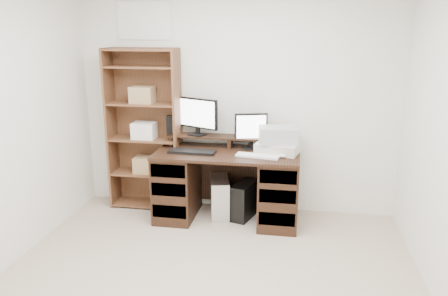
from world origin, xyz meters
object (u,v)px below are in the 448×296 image
(printer, at_px, (278,148))
(bookshelf, at_px, (145,128))
(desk, at_px, (227,184))
(tower_silver, at_px, (220,197))
(monitor_wide, at_px, (198,115))
(monitor_small, at_px, (251,130))
(tower_black, at_px, (244,200))

(printer, xyz_separation_m, bookshelf, (-1.49, 0.15, 0.11))
(desk, xyz_separation_m, tower_silver, (-0.09, 0.06, -0.18))
(monitor_wide, xyz_separation_m, bookshelf, (-0.61, 0.01, -0.18))
(printer, relative_size, tower_silver, 1.00)
(monitor_wide, relative_size, bookshelf, 0.27)
(monitor_wide, xyz_separation_m, monitor_small, (0.59, -0.03, -0.14))
(tower_silver, bearing_deg, printer, -12.45)
(tower_black, bearing_deg, monitor_wide, -178.13)
(monitor_small, xyz_separation_m, bookshelf, (-1.20, 0.04, -0.04))
(bookshelf, bearing_deg, tower_black, -7.72)
(monitor_small, height_order, bookshelf, bookshelf)
(desk, height_order, tower_silver, desk)
(monitor_small, height_order, tower_black, monitor_small)
(monitor_wide, height_order, bookshelf, bookshelf)
(printer, distance_m, tower_black, 0.70)
(monitor_small, bearing_deg, tower_black, -126.33)
(desk, distance_m, tower_black, 0.27)
(printer, bearing_deg, monitor_small, 170.58)
(monitor_wide, distance_m, bookshelf, 0.64)
(desk, xyz_separation_m, bookshelf, (-0.97, 0.21, 0.53))
(printer, xyz_separation_m, tower_black, (-0.34, -0.00, -0.61))
(printer, bearing_deg, bookshelf, -173.54)
(monitor_small, xyz_separation_m, printer, (0.29, -0.12, -0.16))
(monitor_wide, distance_m, tower_black, 1.06)
(bookshelf, bearing_deg, monitor_wide, -0.96)
(printer, height_order, tower_silver, printer)
(tower_silver, bearing_deg, tower_black, -13.09)
(monitor_small, xyz_separation_m, tower_black, (-0.05, -0.12, -0.76))
(desk, distance_m, monitor_wide, 0.82)
(monitor_small, distance_m, bookshelf, 1.20)
(desk, xyz_separation_m, printer, (0.52, 0.06, 0.41))
(monitor_small, height_order, tower_silver, monitor_small)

